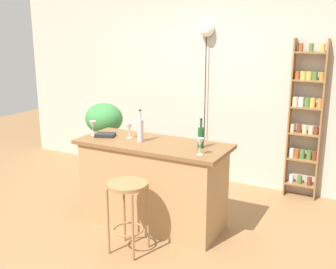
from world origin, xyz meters
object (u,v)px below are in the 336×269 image
Objects in this scene: bottle_sauce_amber at (201,137)px; plant_stool at (106,171)px; potted_plant at (104,124)px; wine_glass_center at (200,143)px; spice_shelf at (305,119)px; pendant_globe_light at (206,32)px; bar_stool at (128,200)px; wine_glass_left at (93,125)px; wine_glass_right at (129,128)px; cookbook at (105,135)px; bottle_vinegar at (140,130)px.

plant_stool is at bearing 158.05° from bottle_sauce_amber.
potted_plant is at bearing 135.00° from plant_stool.
wine_glass_center is (1.77, -0.90, 0.20)m from potted_plant.
spice_shelf is 1.68m from pendant_globe_light.
wine_glass_left is at bearing 145.30° from bar_stool.
pendant_globe_light reaches higher than spice_shelf.
plant_stool is 2.19× the size of wine_glass_center.
spice_shelf is 12.01× the size of wine_glass_right.
potted_plant is at bearing 132.61° from bar_stool.
wine_glass_left is 0.43m from wine_glass_right.
plant_stool is at bearing -143.38° from pendant_globe_light.
plant_stool is 1.21m from cookbook.
potted_plant is (-2.44, -0.79, -0.17)m from spice_shelf.
spice_shelf is 1.65m from bottle_sauce_amber.
spice_shelf is 5.50× the size of plant_stool.
spice_shelf is at bearing 47.60° from bottle_vinegar.
spice_shelf reaches higher than bar_stool.
bottle_sauce_amber is 0.84m from wine_glass_right.
pendant_globe_light is at bearing 80.43° from wine_glass_right.
wine_glass_right is at bearing -179.00° from bottle_sauce_amber.
bottle_sauce_amber reaches higher than wine_glass_center.
spice_shelf is 2.55m from wine_glass_left.
cookbook is (-0.27, -0.06, -0.10)m from wine_glass_right.
spice_shelf is 2.57m from potted_plant.
bottle_vinegar is at bearing 169.43° from wine_glass_center.
potted_plant reaches higher than wine_glass_left.
potted_plant is at bearing 143.56° from bottle_vinegar.
cookbook is at bearing -166.74° from wine_glass_right.
bottle_sauce_amber is at bearing 1.00° from wine_glass_right.
potted_plant is 1.99m from wine_glass_center.
bar_stool is 0.92m from wine_glass_right.
bar_stool is at bearing -70.43° from bottle_vinegar.
pendant_globe_light is (0.53, 1.57, 1.09)m from cookbook.
bottle_sauce_amber is (1.68, -0.68, 0.86)m from plant_stool.
bottle_sauce_amber is at bearing -21.95° from potted_plant.
pendant_globe_light is at bearing 51.02° from cookbook.
plant_stool is at bearing 140.64° from wine_glass_right.
wine_glass_center is at bearing -68.66° from pendant_globe_light.
bottle_vinegar is (1.03, -0.76, 0.87)m from plant_stool.
wine_glass_left is at bearing -112.93° from pendant_globe_light.
wine_glass_right is at bearing -99.57° from pendant_globe_light.
bottle_vinegar is 2.09× the size of wine_glass_left.
potted_plant is at bearing 153.10° from wine_glass_center.
plant_stool is 2.00m from bottle_sauce_amber.
wine_glass_center is at bearing -26.90° from potted_plant.
spice_shelf is 12.01× the size of wine_glass_left.
wine_glass_center is at bearing -12.48° from wine_glass_right.
potted_plant is at bearing 158.05° from bottle_sauce_amber.
wine_glass_left is at bearing -61.55° from plant_stool.
bottle_vinegar is 2.09× the size of wine_glass_right.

